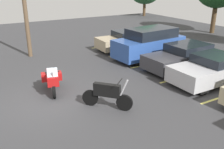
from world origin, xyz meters
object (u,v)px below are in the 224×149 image
(car_blue, at_px, (149,43))
(car_silver, at_px, (212,69))
(car_charcoal, at_px, (184,57))
(motorcycle_second, at_px, (107,95))
(car_tan, at_px, (129,40))
(motorcycle_touring, at_px, (52,79))

(car_blue, xyz_separation_m, car_silver, (4.91, 0.09, -0.29))
(car_blue, bearing_deg, car_charcoal, 10.45)
(motorcycle_second, distance_m, car_blue, 7.42)
(motorcycle_second, height_order, car_tan, car_tan)
(motorcycle_touring, distance_m, car_charcoal, 7.66)
(car_tan, xyz_separation_m, car_charcoal, (5.20, 0.33, 0.00))
(car_silver, bearing_deg, motorcycle_touring, -111.18)
(motorcycle_second, bearing_deg, car_charcoal, 108.52)
(motorcycle_touring, height_order, car_tan, car_tan)
(car_silver, bearing_deg, car_charcoal, 170.46)
(motorcycle_touring, xyz_separation_m, car_blue, (-2.10, 7.16, 0.33))
(car_tan, height_order, car_silver, car_silver)
(motorcycle_second, xyz_separation_m, car_charcoal, (-2.08, 6.21, 0.12))
(car_tan, bearing_deg, car_silver, -0.46)
(motorcycle_second, bearing_deg, car_blue, 129.30)
(car_tan, bearing_deg, motorcycle_second, -38.95)
(motorcycle_second, xyz_separation_m, car_tan, (-7.28, 5.88, 0.11))
(car_tan, distance_m, car_charcoal, 5.21)
(motorcycle_second, distance_m, car_tan, 9.36)
(motorcycle_touring, xyz_separation_m, car_silver, (2.81, 7.25, 0.04))
(car_blue, distance_m, car_charcoal, 2.67)
(car_charcoal, bearing_deg, car_silver, -9.54)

